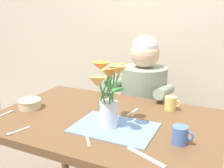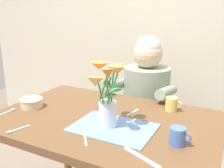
% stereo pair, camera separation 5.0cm
% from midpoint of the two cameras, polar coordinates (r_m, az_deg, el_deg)
% --- Properties ---
extents(wood_panel_backdrop, '(4.00, 0.10, 2.50)m').
position_cam_midpoint_polar(wood_panel_backdrop, '(2.24, 12.44, 14.60)').
color(wood_panel_backdrop, beige).
rests_on(wood_panel_backdrop, ground_plane).
extents(dining_table, '(1.20, 0.80, 0.74)m').
position_cam_midpoint_polar(dining_table, '(1.42, -0.67, -11.24)').
color(dining_table, brown).
rests_on(dining_table, ground_plane).
extents(seated_person, '(0.45, 0.47, 1.14)m').
position_cam_midpoint_polar(seated_person, '(1.96, 8.34, -5.99)').
color(seated_person, '#4C4C56').
rests_on(seated_person, ground_plane).
extents(striped_placemat, '(0.40, 0.28, 0.00)m').
position_cam_midpoint_polar(striped_placemat, '(1.26, 1.43, -9.85)').
color(striped_placemat, '#6B93D1').
rests_on(striped_placemat, dining_table).
extents(flower_vase, '(0.20, 0.26, 0.33)m').
position_cam_midpoint_polar(flower_vase, '(1.20, 0.05, -1.74)').
color(flower_vase, silver).
rests_on(flower_vase, dining_table).
extents(ceramic_bowl, '(0.14, 0.14, 0.06)m').
position_cam_midpoint_polar(ceramic_bowl, '(1.58, -16.94, -4.01)').
color(ceramic_bowl, beige).
rests_on(ceramic_bowl, dining_table).
extents(dinner_knife, '(0.18, 0.09, 0.00)m').
position_cam_midpoint_polar(dinner_knife, '(1.04, 8.17, -16.17)').
color(dinner_knife, silver).
rests_on(dinner_knife, dining_table).
extents(tea_cup, '(0.09, 0.07, 0.08)m').
position_cam_midpoint_polar(tea_cup, '(1.14, 16.00, -11.36)').
color(tea_cup, '#476BB7').
rests_on(tea_cup, dining_table).
extents(ceramic_mug, '(0.09, 0.07, 0.08)m').
position_cam_midpoint_polar(ceramic_mug, '(1.50, 14.35, -4.44)').
color(ceramic_mug, '#E5C666').
rests_on(ceramic_mug, dining_table).
extents(spoon_0, '(0.02, 0.12, 0.01)m').
position_cam_midpoint_polar(spoon_0, '(1.56, -21.42, -5.77)').
color(spoon_0, silver).
rests_on(spoon_0, dining_table).
extents(spoon_1, '(0.08, 0.10, 0.01)m').
position_cam_midpoint_polar(spoon_1, '(1.17, -4.88, -11.93)').
color(spoon_1, silver).
rests_on(spoon_1, dining_table).
extents(spoon_2, '(0.05, 0.12, 0.01)m').
position_cam_midpoint_polar(spoon_2, '(1.31, -20.19, -9.83)').
color(spoon_2, silver).
rests_on(spoon_2, dining_table).
extents(spoon_3, '(0.04, 0.12, 0.01)m').
position_cam_midpoint_polar(spoon_3, '(1.46, 6.14, -6.20)').
color(spoon_3, silver).
rests_on(spoon_3, dining_table).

